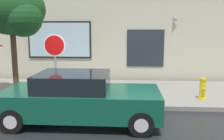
% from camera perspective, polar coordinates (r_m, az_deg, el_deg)
% --- Properties ---
extents(ground_plane, '(60.00, 60.00, 0.00)m').
position_cam_1_polar(ground_plane, '(7.41, -7.37, -11.51)').
color(ground_plane, black).
extents(sidewalk, '(20.00, 4.00, 0.15)m').
position_cam_1_polar(sidewalk, '(10.20, -4.17, -5.04)').
color(sidewalk, gray).
rests_on(sidewalk, ground).
extents(building_facade, '(20.00, 0.67, 7.00)m').
position_cam_1_polar(building_facade, '(12.37, -2.82, 13.48)').
color(building_facade, beige).
rests_on(building_facade, ground).
extents(parked_car, '(4.40, 1.91, 1.44)m').
position_cam_1_polar(parked_car, '(7.06, -7.50, -6.53)').
color(parked_car, '#0F4C38').
rests_on(parked_car, ground).
extents(fire_hydrant, '(0.30, 0.44, 0.81)m').
position_cam_1_polar(fire_hydrant, '(9.36, 20.34, -4.02)').
color(fire_hydrant, yellow).
rests_on(fire_hydrant, sidewalk).
extents(street_tree, '(2.43, 2.06, 4.09)m').
position_cam_1_polar(street_tree, '(9.56, -21.92, 12.52)').
color(street_tree, '#4C3823').
rests_on(street_tree, sidewalk).
extents(stop_sign, '(0.76, 0.10, 2.33)m').
position_cam_1_polar(stop_sign, '(8.53, -13.13, 3.57)').
color(stop_sign, gray).
rests_on(stop_sign, sidewalk).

